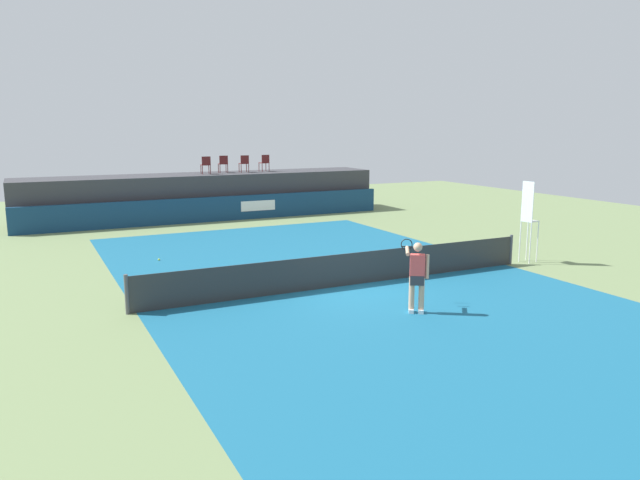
{
  "coord_description": "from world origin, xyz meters",
  "views": [
    {
      "loc": [
        -8.27,
        -14.88,
        4.53
      ],
      "look_at": [
        0.07,
        2.0,
        1.0
      ],
      "focal_mm": 33.88,
      "sensor_mm": 36.0,
      "label": 1
    }
  ],
  "objects_px": {
    "net_post_near": "(127,294)",
    "spectator_chair_far_left": "(206,164)",
    "spectator_chair_center": "(244,163)",
    "net_post_far": "(511,250)",
    "spectator_chair_left": "(223,163)",
    "umpire_chair": "(528,216)",
    "tennis_player": "(417,275)",
    "spectator_chair_right": "(265,162)",
    "tennis_ball": "(159,260)"
  },
  "relations": [
    {
      "from": "umpire_chair",
      "to": "tennis_player",
      "type": "relative_size",
      "value": 1.56
    },
    {
      "from": "net_post_near",
      "to": "tennis_ball",
      "type": "relative_size",
      "value": 14.71
    },
    {
      "from": "tennis_player",
      "to": "umpire_chair",
      "type": "bearing_deg",
      "value": 24.35
    },
    {
      "from": "spectator_chair_left",
      "to": "net_post_far",
      "type": "bearing_deg",
      "value": -71.85
    },
    {
      "from": "spectator_chair_center",
      "to": "net_post_far",
      "type": "relative_size",
      "value": 0.89
    },
    {
      "from": "spectator_chair_left",
      "to": "umpire_chair",
      "type": "xyz_separation_m",
      "value": [
        5.75,
        -15.48,
        -1.11
      ]
    },
    {
      "from": "spectator_chair_far_left",
      "to": "net_post_near",
      "type": "relative_size",
      "value": 0.89
    },
    {
      "from": "spectator_chair_far_left",
      "to": "tennis_player",
      "type": "bearing_deg",
      "value": -89.46
    },
    {
      "from": "net_post_far",
      "to": "tennis_player",
      "type": "relative_size",
      "value": 0.56
    },
    {
      "from": "spectator_chair_center",
      "to": "net_post_far",
      "type": "height_order",
      "value": "spectator_chair_center"
    },
    {
      "from": "spectator_chair_left",
      "to": "spectator_chair_center",
      "type": "relative_size",
      "value": 1.0
    },
    {
      "from": "spectator_chair_right",
      "to": "net_post_near",
      "type": "relative_size",
      "value": 0.89
    },
    {
      "from": "spectator_chair_right",
      "to": "net_post_near",
      "type": "height_order",
      "value": "spectator_chair_right"
    },
    {
      "from": "net_post_near",
      "to": "tennis_player",
      "type": "xyz_separation_m",
      "value": [
        6.44,
        -3.02,
        0.46
      ]
    },
    {
      "from": "umpire_chair",
      "to": "net_post_far",
      "type": "relative_size",
      "value": 2.76
    },
    {
      "from": "spectator_chair_left",
      "to": "spectator_chair_right",
      "type": "bearing_deg",
      "value": -2.51
    },
    {
      "from": "spectator_chair_right",
      "to": "umpire_chair",
      "type": "height_order",
      "value": "spectator_chair_right"
    },
    {
      "from": "spectator_chair_left",
      "to": "umpire_chair",
      "type": "height_order",
      "value": "spectator_chair_left"
    },
    {
      "from": "spectator_chair_center",
      "to": "tennis_ball",
      "type": "distance_m",
      "value": 11.82
    },
    {
      "from": "spectator_chair_center",
      "to": "net_post_near",
      "type": "distance_m",
      "value": 17.59
    },
    {
      "from": "umpire_chair",
      "to": "spectator_chair_right",
      "type": "bearing_deg",
      "value": 102.84
    },
    {
      "from": "spectator_chair_left",
      "to": "spectator_chair_center",
      "type": "height_order",
      "value": "same"
    },
    {
      "from": "spectator_chair_left",
      "to": "spectator_chair_right",
      "type": "height_order",
      "value": "same"
    },
    {
      "from": "umpire_chair",
      "to": "net_post_far",
      "type": "bearing_deg",
      "value": 178.42
    },
    {
      "from": "tennis_player",
      "to": "spectator_chair_center",
      "type": "bearing_deg",
      "value": 83.87
    },
    {
      "from": "spectator_chair_far_left",
      "to": "umpire_chair",
      "type": "height_order",
      "value": "spectator_chair_far_left"
    },
    {
      "from": "net_post_near",
      "to": "spectator_chair_far_left",
      "type": "bearing_deg",
      "value": 67.27
    },
    {
      "from": "spectator_chair_far_left",
      "to": "net_post_far",
      "type": "height_order",
      "value": "spectator_chair_far_left"
    },
    {
      "from": "spectator_chair_left",
      "to": "net_post_near",
      "type": "xyz_separation_m",
      "value": [
        -7.33,
        -15.46,
        -2.19
      ]
    },
    {
      "from": "umpire_chair",
      "to": "tennis_ball",
      "type": "xyz_separation_m",
      "value": [
        -11.14,
        5.79,
        -1.55
      ]
    },
    {
      "from": "net_post_far",
      "to": "tennis_ball",
      "type": "relative_size",
      "value": 14.71
    },
    {
      "from": "spectator_chair_far_left",
      "to": "net_post_near",
      "type": "height_order",
      "value": "spectator_chair_far_left"
    },
    {
      "from": "net_post_near",
      "to": "tennis_ball",
      "type": "height_order",
      "value": "net_post_near"
    },
    {
      "from": "spectator_chair_left",
      "to": "net_post_far",
      "type": "distance_m",
      "value": 16.42
    },
    {
      "from": "tennis_ball",
      "to": "tennis_player",
      "type": "bearing_deg",
      "value": -62.87
    },
    {
      "from": "spectator_chair_far_left",
      "to": "spectator_chair_right",
      "type": "xyz_separation_m",
      "value": [
        3.3,
        0.39,
        0.0
      ]
    },
    {
      "from": "net_post_far",
      "to": "spectator_chair_center",
      "type": "bearing_deg",
      "value": 104.62
    },
    {
      "from": "net_post_far",
      "to": "tennis_ball",
      "type": "xyz_separation_m",
      "value": [
        -10.46,
        5.77,
        -0.46
      ]
    },
    {
      "from": "spectator_chair_far_left",
      "to": "tennis_ball",
      "type": "height_order",
      "value": "spectator_chair_far_left"
    },
    {
      "from": "spectator_chair_far_left",
      "to": "spectator_chair_center",
      "type": "relative_size",
      "value": 1.0
    },
    {
      "from": "spectator_chair_left",
      "to": "net_post_near",
      "type": "relative_size",
      "value": 0.89
    },
    {
      "from": "net_post_near",
      "to": "tennis_player",
      "type": "distance_m",
      "value": 7.13
    },
    {
      "from": "spectator_chair_center",
      "to": "umpire_chair",
      "type": "relative_size",
      "value": 0.32
    },
    {
      "from": "spectator_chair_left",
      "to": "net_post_near",
      "type": "bearing_deg",
      "value": -115.37
    },
    {
      "from": "spectator_chair_left",
      "to": "tennis_player",
      "type": "bearing_deg",
      "value": -92.75
    },
    {
      "from": "umpire_chair",
      "to": "tennis_ball",
      "type": "bearing_deg",
      "value": 152.55
    },
    {
      "from": "spectator_chair_center",
      "to": "umpire_chair",
      "type": "bearing_deg",
      "value": -73.03
    },
    {
      "from": "spectator_chair_far_left",
      "to": "spectator_chair_left",
      "type": "height_order",
      "value": "same"
    },
    {
      "from": "net_post_far",
      "to": "tennis_player",
      "type": "distance_m",
      "value": 6.7
    },
    {
      "from": "spectator_chair_right",
      "to": "tennis_player",
      "type": "distance_m",
      "value": 18.73
    }
  ]
}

